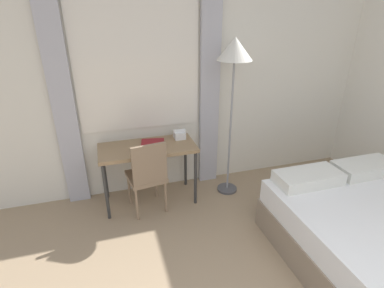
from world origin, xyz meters
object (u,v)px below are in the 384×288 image
desk_chair (147,174)px  standing_lamp (234,59)px  desk (148,152)px  telephone (179,134)px  book (153,142)px

desk_chair → standing_lamp: bearing=-0.2°
desk → telephone: size_ratio=7.41×
desk → standing_lamp: bearing=-3.7°
standing_lamp → book: (-0.92, 0.13, -0.93)m
desk → book: book is taller
telephone → desk_chair: bearing=-143.5°
telephone → book: (-0.34, -0.06, -0.03)m
telephone → book: telephone is taller
desk → book: size_ratio=3.75×
desk → desk_chair: desk_chair is taller
desk_chair → standing_lamp: standing_lamp is taller
book → telephone: bearing=10.3°
desk → standing_lamp: (1.00, -0.07, 1.01)m
desk_chair → desk: bearing=69.0°
desk_chair → book: 0.39m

